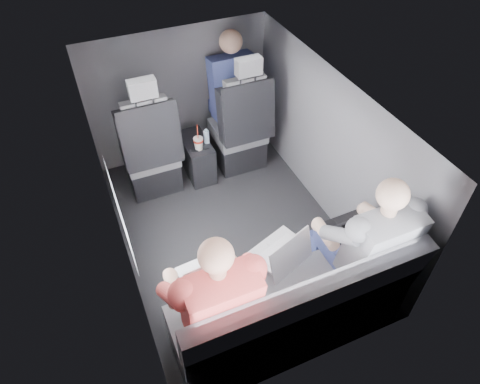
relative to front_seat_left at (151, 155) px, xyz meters
name	(u,v)px	position (x,y,z in m)	size (l,w,h in m)	color
floor	(231,232)	(0.45, -0.84, -0.40)	(2.60, 2.60, 0.00)	black
ceiling	(228,100)	(0.45, -0.84, 0.95)	(2.60, 2.60, 0.00)	#B2B2AD
panel_left	(115,208)	(-0.45, -0.84, 0.27)	(0.02, 2.60, 1.35)	#56565B
panel_right	(329,147)	(1.35, -0.84, 0.27)	(0.02, 2.60, 1.35)	#56565B
panel_front	(180,95)	(0.45, 0.46, 0.27)	(1.80, 0.02, 1.35)	#56565B
panel_back	(315,311)	(0.45, -2.14, 0.27)	(1.80, 0.02, 1.35)	#56565B
side_window	(120,214)	(-0.43, -1.14, 0.50)	(0.02, 0.75, 0.42)	white
seatbelt	(248,106)	(0.90, -0.17, 0.40)	(0.05, 0.01, 0.65)	black
front_seat_left	(151,155)	(0.00, 0.00, 0.00)	(0.52, 0.58, 1.26)	black
front_seat_right	(240,132)	(0.90, 0.00, 0.00)	(0.52, 0.58, 1.26)	black
center_console	(197,157)	(0.45, 0.04, -0.20)	(0.24, 0.48, 0.41)	black
rear_bench	(291,311)	(0.45, -1.90, -0.09)	(1.60, 0.57, 0.92)	#555559
soda_cup	(198,143)	(0.44, -0.09, 0.07)	(0.09, 0.09, 0.28)	white
water_bottle	(206,137)	(0.54, -0.03, 0.07)	(0.05, 0.05, 0.16)	#9EBDD6
laptop_white	(205,274)	(-0.04, -1.61, 0.23)	(0.32, 0.31, 0.23)	silver
laptop_silver	(283,251)	(0.50, -1.65, 0.24)	(0.43, 0.43, 0.26)	#B8B8BD
laptop_black	(352,229)	(1.04, -1.66, 0.23)	(0.34, 0.31, 0.24)	black
passenger_rear_left	(213,298)	(-0.06, -1.81, 0.25)	(0.54, 0.65, 1.28)	#37363C
passenger_rear_right	(363,242)	(1.02, -1.81, 0.25)	(0.55, 0.66, 1.29)	navy
passenger_front_right	(232,87)	(0.92, 0.26, 0.36)	(0.43, 0.43, 0.90)	navy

